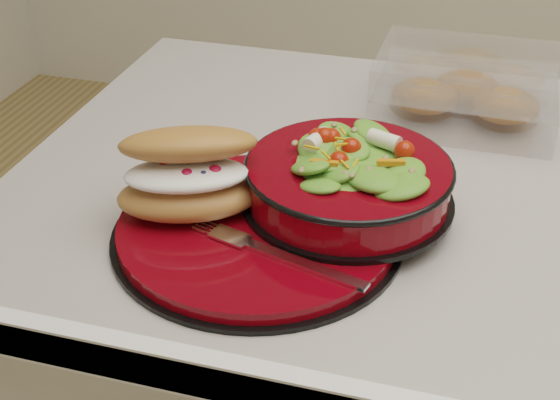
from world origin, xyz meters
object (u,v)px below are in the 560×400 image
(dinner_plate, at_px, (258,230))
(croissant, at_px, (189,174))
(fork, at_px, (281,255))
(salad_bowl, at_px, (349,174))
(pastry_box, at_px, (466,90))

(dinner_plate, bearing_deg, croissant, 176.65)
(dinner_plate, bearing_deg, fork, -52.12)
(dinner_plate, distance_m, fork, 0.07)
(salad_bowl, xyz_separation_m, croissant, (-0.16, -0.06, 0.01))
(dinner_plate, bearing_deg, pastry_box, 62.17)
(fork, distance_m, pastry_box, 0.44)
(dinner_plate, distance_m, salad_bowl, 0.12)
(dinner_plate, height_order, fork, fork)
(fork, relative_size, pastry_box, 0.74)
(dinner_plate, xyz_separation_m, croissant, (-0.08, 0.00, 0.06))
(dinner_plate, height_order, pastry_box, pastry_box)
(salad_bowl, relative_size, fork, 1.33)
(croissant, bearing_deg, dinner_plate, -24.33)
(dinner_plate, relative_size, croissant, 1.83)
(salad_bowl, height_order, fork, salad_bowl)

